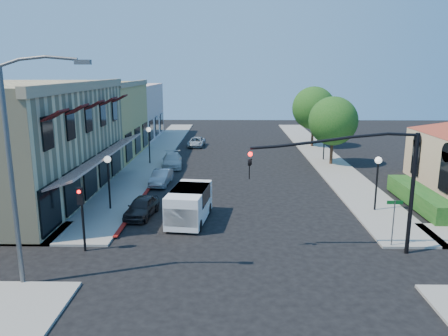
{
  "coord_description": "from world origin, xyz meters",
  "views": [
    {
      "loc": [
        -0.69,
        -18.8,
        8.87
      ],
      "look_at": [
        -1.16,
        8.97,
        2.6
      ],
      "focal_mm": 35.0,
      "sensor_mm": 36.0,
      "label": 1
    }
  ],
  "objects_px": {
    "parked_car_c": "(172,160)",
    "cobra_streetlight": "(18,163)",
    "secondary_signal": "(81,207)",
    "lamppost_left_near": "(108,169)",
    "white_van": "(189,203)",
    "lamppost_right_far": "(325,133)",
    "street_tree_b": "(314,108)",
    "lamppost_right_near": "(378,170)",
    "signal_mast_arm": "(369,173)",
    "lamppost_left_far": "(149,136)",
    "street_name_sign": "(394,216)",
    "parked_car_d": "(197,142)",
    "parked_car_b": "(161,177)",
    "parked_car_a": "(142,207)",
    "street_tree_a": "(333,121)"
  },
  "relations": [
    {
      "from": "street_tree_b",
      "to": "lamppost_left_near",
      "type": "relative_size",
      "value": 1.97
    },
    {
      "from": "street_tree_a",
      "to": "parked_car_c",
      "type": "distance_m",
      "value": 15.46
    },
    {
      "from": "lamppost_right_far",
      "to": "street_name_sign",
      "type": "bearing_deg",
      "value": -92.63
    },
    {
      "from": "lamppost_left_far",
      "to": "lamppost_right_far",
      "type": "bearing_deg",
      "value": 6.71
    },
    {
      "from": "street_name_sign",
      "to": "parked_car_c",
      "type": "height_order",
      "value": "street_name_sign"
    },
    {
      "from": "cobra_streetlight",
      "to": "lamppost_left_near",
      "type": "distance_m",
      "value": 10.34
    },
    {
      "from": "secondary_signal",
      "to": "white_van",
      "type": "distance_m",
      "value": 6.69
    },
    {
      "from": "lamppost_right_far",
      "to": "parked_car_d",
      "type": "bearing_deg",
      "value": 148.97
    },
    {
      "from": "lamppost_right_near",
      "to": "parked_car_b",
      "type": "height_order",
      "value": "lamppost_right_near"
    },
    {
      "from": "secondary_signal",
      "to": "street_name_sign",
      "type": "xyz_separation_m",
      "value": [
        15.5,
        0.79,
        -0.62
      ]
    },
    {
      "from": "cobra_streetlight",
      "to": "parked_car_c",
      "type": "distance_m",
      "value": 23.52
    },
    {
      "from": "signal_mast_arm",
      "to": "lamppost_right_near",
      "type": "relative_size",
      "value": 2.24
    },
    {
      "from": "lamppost_left_near",
      "to": "lamppost_right_far",
      "type": "bearing_deg",
      "value": 43.26
    },
    {
      "from": "parked_car_c",
      "to": "cobra_streetlight",
      "type": "bearing_deg",
      "value": -103.48
    },
    {
      "from": "street_name_sign",
      "to": "lamppost_left_near",
      "type": "relative_size",
      "value": 0.7
    },
    {
      "from": "signal_mast_arm",
      "to": "parked_car_c",
      "type": "bearing_deg",
      "value": 121.89
    },
    {
      "from": "lamppost_right_far",
      "to": "parked_car_b",
      "type": "relative_size",
      "value": 0.99
    },
    {
      "from": "secondary_signal",
      "to": "cobra_streetlight",
      "type": "bearing_deg",
      "value": -108.63
    },
    {
      "from": "street_tree_a",
      "to": "signal_mast_arm",
      "type": "relative_size",
      "value": 0.81
    },
    {
      "from": "street_tree_b",
      "to": "parked_car_d",
      "type": "height_order",
      "value": "street_tree_b"
    },
    {
      "from": "white_van",
      "to": "parked_car_d",
      "type": "xyz_separation_m",
      "value": [
        -1.62,
        26.1,
        -0.63
      ]
    },
    {
      "from": "lamppost_left_near",
      "to": "lamppost_right_near",
      "type": "bearing_deg",
      "value": 0.0
    },
    {
      "from": "white_van",
      "to": "parked_car_c",
      "type": "height_order",
      "value": "white_van"
    },
    {
      "from": "lamppost_right_far",
      "to": "parked_car_d",
      "type": "height_order",
      "value": "lamppost_right_far"
    },
    {
      "from": "secondary_signal",
      "to": "lamppost_right_near",
      "type": "bearing_deg",
      "value": 21.78
    },
    {
      "from": "lamppost_right_near",
      "to": "lamppost_right_far",
      "type": "height_order",
      "value": "same"
    },
    {
      "from": "lamppost_right_near",
      "to": "lamppost_left_far",
      "type": "bearing_deg",
      "value": 140.53
    },
    {
      "from": "street_tree_b",
      "to": "secondary_signal",
      "type": "relative_size",
      "value": 2.11
    },
    {
      "from": "lamppost_right_near",
      "to": "parked_car_a",
      "type": "relative_size",
      "value": 0.99
    },
    {
      "from": "white_van",
      "to": "lamppost_right_near",
      "type": "bearing_deg",
      "value": 10.21
    },
    {
      "from": "signal_mast_arm",
      "to": "parked_car_c",
      "type": "distance_m",
      "value": 23.08
    },
    {
      "from": "lamppost_left_far",
      "to": "lamppost_right_far",
      "type": "distance_m",
      "value": 17.12
    },
    {
      "from": "street_tree_b",
      "to": "street_name_sign",
      "type": "xyz_separation_m",
      "value": [
        -1.3,
        -29.8,
        -2.85
      ]
    },
    {
      "from": "parked_car_c",
      "to": "street_name_sign",
      "type": "bearing_deg",
      "value": -59.87
    },
    {
      "from": "street_tree_a",
      "to": "cobra_streetlight",
      "type": "relative_size",
      "value": 0.7
    },
    {
      "from": "lamppost_left_near",
      "to": "lamppost_right_near",
      "type": "distance_m",
      "value": 17.0
    },
    {
      "from": "parked_car_c",
      "to": "parked_car_b",
      "type": "bearing_deg",
      "value": -96.14
    },
    {
      "from": "street_tree_b",
      "to": "lamppost_left_far",
      "type": "bearing_deg",
      "value": -149.97
    },
    {
      "from": "street_name_sign",
      "to": "lamppost_left_far",
      "type": "height_order",
      "value": "lamppost_left_far"
    },
    {
      "from": "street_tree_b",
      "to": "lamppost_right_far",
      "type": "xyz_separation_m",
      "value": [
        -0.3,
        -8.0,
        -1.81
      ]
    },
    {
      "from": "lamppost_right_near",
      "to": "parked_car_c",
      "type": "bearing_deg",
      "value": 138.8
    },
    {
      "from": "street_tree_b",
      "to": "parked_car_a",
      "type": "bearing_deg",
      "value": -120.76
    },
    {
      "from": "street_tree_b",
      "to": "parked_car_a",
      "type": "distance_m",
      "value": 29.59
    },
    {
      "from": "white_van",
      "to": "lamppost_left_near",
      "type": "bearing_deg",
      "value": 158.42
    },
    {
      "from": "white_van",
      "to": "lamppost_right_far",
      "type": "bearing_deg",
      "value": 57.17
    },
    {
      "from": "lamppost_left_near",
      "to": "street_name_sign",
      "type": "bearing_deg",
      "value": -19.93
    },
    {
      "from": "street_tree_b",
      "to": "parked_car_b",
      "type": "distance_m",
      "value": 23.47
    },
    {
      "from": "parked_car_b",
      "to": "lamppost_right_near",
      "type": "bearing_deg",
      "value": -19.51
    },
    {
      "from": "street_name_sign",
      "to": "lamppost_right_near",
      "type": "height_order",
      "value": "lamppost_right_near"
    },
    {
      "from": "street_tree_b",
      "to": "lamppost_left_near",
      "type": "xyz_separation_m",
      "value": [
        -17.3,
        -24.0,
        -1.81
      ]
    }
  ]
}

